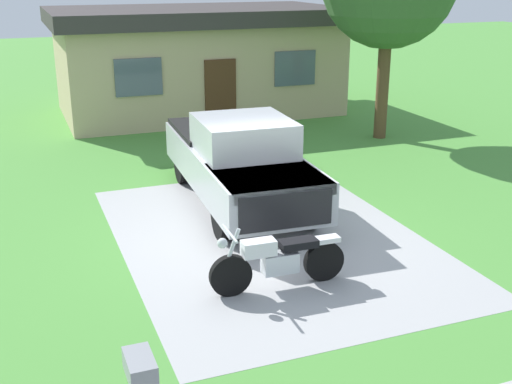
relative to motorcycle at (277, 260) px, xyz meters
The scene contains 6 objects.
ground_plane 2.00m from the motorcycle, 71.56° to the left, with size 80.00×80.00×0.00m, color #4E923B.
driveway_pad 2.00m from the motorcycle, 71.56° to the left, with size 5.35×7.48×0.01m, color #A7A7A7.
motorcycle is the anchor object (origin of this frame).
pickup_truck 4.05m from the motorcycle, 79.30° to the left, with size 2.27×5.71×1.90m.
mailbox 4.11m from the motorcycle, 131.51° to the right, with size 0.26×0.48×1.26m.
neighbor_house 13.48m from the motorcycle, 79.08° to the left, with size 9.60×5.60×3.50m.
Camera 1 is at (-4.16, -10.18, 4.73)m, focal length 45.26 mm.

